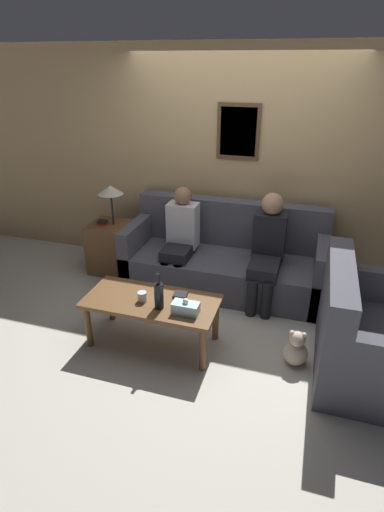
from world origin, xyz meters
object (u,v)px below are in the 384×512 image
(couch_main, at_px, (225,260))
(couch_side, at_px, (367,339))
(drinking_glass, at_px, (142,297))
(teddy_bear, at_px, (296,350))
(person_left, at_px, (180,236))
(person_right, at_px, (267,246))
(coffee_table, at_px, (152,306))
(wine_bottle, at_px, (159,295))

(couch_main, distance_m, couch_side, 1.82)
(drinking_glass, relative_size, teddy_bear, 0.27)
(person_left, distance_m, person_right, 0.99)
(couch_main, distance_m, person_right, 0.61)
(couch_main, relative_size, drinking_glass, 24.91)
(coffee_table, relative_size, drinking_glass, 13.44)
(coffee_table, bearing_deg, teddy_bear, 4.11)
(couch_side, xyz_separation_m, drinking_glass, (-1.93, -0.23, 0.19))
(couch_main, bearing_deg, person_right, -19.71)
(coffee_table, bearing_deg, wine_bottle, -39.48)
(coffee_table, bearing_deg, couch_main, 72.72)
(couch_main, distance_m, person_left, 0.60)
(coffee_table, height_order, person_right, person_right)
(teddy_bear, bearing_deg, couch_side, 9.86)
(couch_side, bearing_deg, teddy_bear, 99.86)
(couch_side, distance_m, drinking_glass, 1.95)
(person_left, bearing_deg, couch_side, -25.37)
(couch_main, relative_size, person_left, 1.94)
(person_left, xyz_separation_m, teddy_bear, (1.41, -1.03, -0.48))
(couch_main, distance_m, drinking_glass, 1.41)
(wine_bottle, xyz_separation_m, person_right, (0.77, 1.19, 0.04))
(couch_main, bearing_deg, couch_side, -36.36)
(coffee_table, bearing_deg, couch_side, 5.85)
(couch_side, height_order, person_left, person_left)
(couch_side, distance_m, teddy_bear, 0.59)
(couch_main, distance_m, wine_bottle, 1.42)
(wine_bottle, distance_m, drinking_glass, 0.21)
(wine_bottle, relative_size, person_right, 0.28)
(wine_bottle, relative_size, person_left, 0.29)
(coffee_table, xyz_separation_m, person_right, (0.88, 1.09, 0.23))
(wine_bottle, xyz_separation_m, teddy_bear, (1.19, 0.19, -0.45))
(couch_main, relative_size, couch_side, 1.85)
(coffee_table, xyz_separation_m, drinking_glass, (-0.07, -0.04, 0.11))
(couch_side, distance_m, coffee_table, 1.87)
(teddy_bear, bearing_deg, person_right, 112.80)
(couch_side, bearing_deg, couch_main, 53.64)
(couch_main, distance_m, coffee_table, 1.33)
(couch_side, height_order, teddy_bear, couch_side)
(coffee_table, xyz_separation_m, wine_bottle, (0.11, -0.09, 0.19))
(wine_bottle, bearing_deg, teddy_bear, 8.94)
(couch_side, relative_size, teddy_bear, 3.61)
(wine_bottle, height_order, person_left, person_left)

